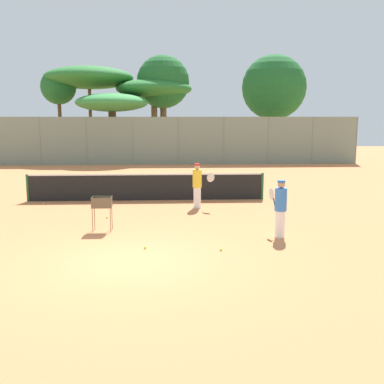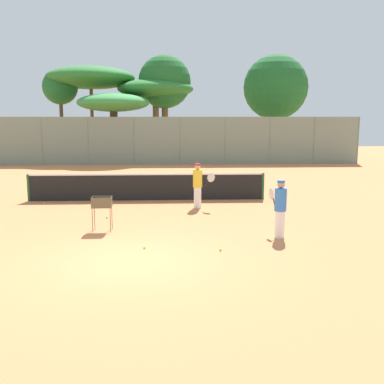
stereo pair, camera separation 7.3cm
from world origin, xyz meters
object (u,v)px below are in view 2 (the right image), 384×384
ball_cart (102,205)px  parked_car (238,150)px  player_red_cap (280,208)px  tennis_net (147,186)px  player_white_outfit (198,185)px

ball_cart → parked_car: size_ratio=0.24×
parked_car → player_red_cap: bearing=-95.7°
tennis_net → parked_car: (6.36, 18.46, 0.10)m
ball_cart → player_white_outfit: bearing=47.1°
player_red_cap → ball_cart: player_red_cap is taller
player_white_outfit → ball_cart: 4.38m
player_red_cap → ball_cart: size_ratio=1.59×
player_red_cap → ball_cart: 5.08m
player_white_outfit → parked_car: player_white_outfit is taller
tennis_net → parked_car: size_ratio=2.24×
player_white_outfit → parked_car: (4.43, 20.06, -0.18)m
tennis_net → parked_car: bearing=71.0°
ball_cart → player_red_cap: bearing=-11.2°
tennis_net → parked_car: 19.53m
ball_cart → tennis_net: bearing=77.5°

